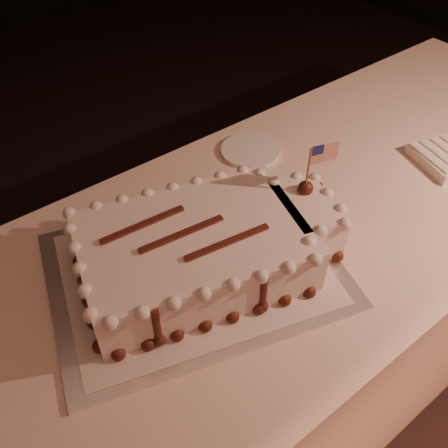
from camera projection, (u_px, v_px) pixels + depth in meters
banquet_table at (265, 320)px, 1.44m from camera, size 2.40×0.80×0.75m
cake_board at (195, 270)px, 1.07m from camera, size 0.71×0.61×0.01m
doily at (195, 269)px, 1.07m from camera, size 0.64×0.55×0.00m
sheet_cake at (208, 247)px, 1.04m from camera, size 0.60×0.44×0.23m
side_plate at (250, 151)px, 1.38m from camera, size 0.16×0.16×0.01m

